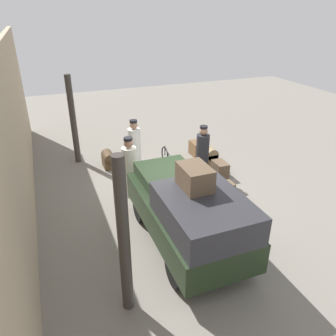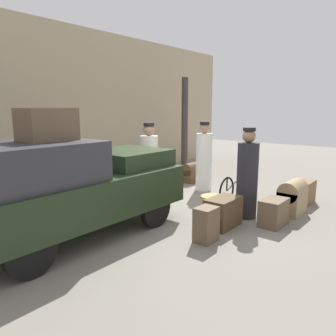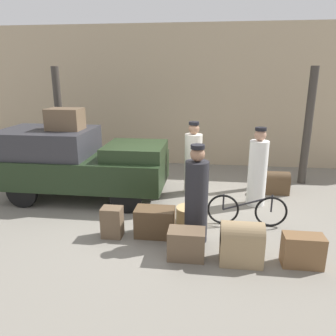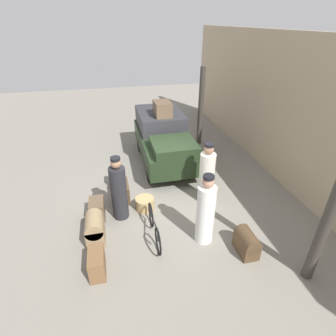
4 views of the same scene
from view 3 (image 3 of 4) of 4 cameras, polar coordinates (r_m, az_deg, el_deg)
ground_plane at (r=7.57m, az=-1.70°, el=-7.28°), size 30.00×30.00×0.00m
station_building_facade at (r=11.01m, az=1.54°, el=12.29°), size 16.00×0.15×4.50m
canopy_pillar_left at (r=10.36m, az=-18.34°, el=7.58°), size 0.22×0.22×3.19m
canopy_pillar_right at (r=9.74m, az=23.18°, el=6.57°), size 0.22×0.22×3.19m
truck at (r=8.34m, az=-15.36°, el=1.25°), size 3.97×1.79×1.71m
bicycle at (r=6.91m, az=13.57°, el=-7.15°), size 1.61×0.04×0.69m
wicker_basket at (r=6.88m, az=3.63°, el=-8.23°), size 0.53×0.53×0.36m
porter_with_bicycle at (r=7.88m, az=15.32°, el=-0.40°), size 0.43×0.43×1.85m
porter_lifting_near_truck at (r=8.37m, az=4.40°, el=1.16°), size 0.44×0.44×1.86m
porter_standing_middle at (r=5.98m, az=4.97°, el=-5.30°), size 0.42×0.42×1.83m
trunk_large_brown at (r=8.92m, az=18.32°, el=-2.38°), size 0.64×0.38×0.59m
suitcase_small_leather at (r=5.67m, az=3.23°, el=-13.07°), size 0.62×0.39×0.51m
suitcase_black_upright at (r=5.87m, az=22.39°, el=-13.15°), size 0.64×0.33×0.54m
trunk_umber_medium at (r=6.36m, az=-2.30°, el=-9.39°), size 0.75×0.43×0.56m
trunk_wicker_pale at (r=5.60m, az=12.68°, el=-12.49°), size 0.69×0.43×0.73m
suitcase_tan_flat at (r=6.40m, az=-9.70°, el=-9.27°), size 0.39×0.30×0.59m
trunk_on_truck_roof at (r=8.25m, az=-17.48°, el=8.13°), size 0.81×0.58×0.50m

